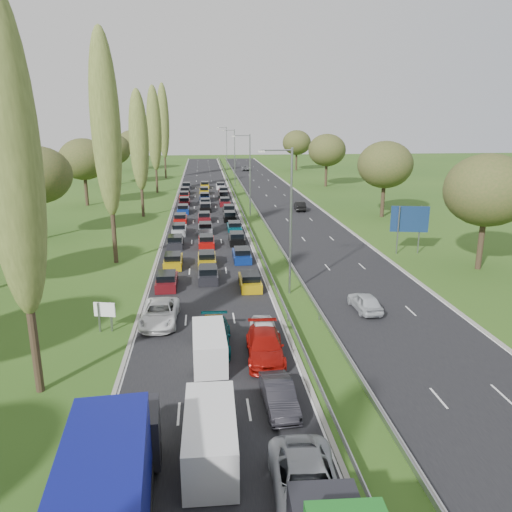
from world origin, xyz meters
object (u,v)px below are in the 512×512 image
blue_lorry (110,490)px  direction_sign (410,221)px  white_van_front (210,434)px  white_van_rear (209,345)px  info_sign (105,313)px  near_car_2 (160,313)px

blue_lorry → direction_sign: size_ratio=1.86×
blue_lorry → white_van_front: (3.41, 4.15, -0.97)m
white_van_front → white_van_rear: bearing=90.3°
blue_lorry → direction_sign: 43.89m
white_van_front → info_sign: white_van_front is taller
near_car_2 → direction_sign: (25.21, 16.63, 2.79)m
near_car_2 → white_van_front: bearing=-75.2°
white_van_front → direction_sign: 38.59m
blue_lorry → white_van_rear: blue_lorry is taller
white_van_front → info_sign: (-6.93, 14.04, 0.23)m
blue_lorry → white_van_rear: (3.50, 13.16, -1.10)m
white_van_front → white_van_rear: 9.01m
near_car_2 → info_sign: (-3.59, -1.02, 0.59)m
blue_lorry → info_sign: blue_lorry is taller
info_sign → direction_sign: direction_sign is taller
direction_sign → info_sign: bearing=-148.5°
blue_lorry → white_van_rear: 13.66m
near_car_2 → direction_sign: 30.33m
direction_sign → blue_lorry: bearing=-125.2°
white_van_rear → direction_sign: bearing=44.7°
white_van_rear → info_sign: info_sign is taller
white_van_front → info_sign: 15.66m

